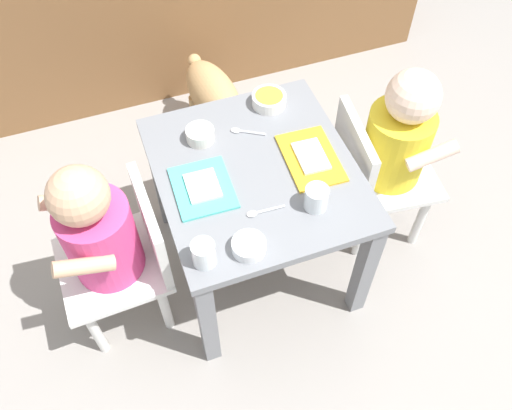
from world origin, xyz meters
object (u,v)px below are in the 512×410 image
food_tray_right (311,158)px  veggie_bowl_near (200,134)px  cereal_bowl_left_side (249,246)px  veggie_bowl_far (269,99)px  dog (218,100)px  food_tray_left (203,187)px  water_cup_right (204,255)px  water_cup_left (316,199)px  spoon_by_right_tray (244,131)px  seated_child_right (395,143)px  seated_child_left (103,236)px  spoon_by_left_tray (261,211)px  dining_table (256,188)px

food_tray_right → veggie_bowl_near: veggie_bowl_near is taller
cereal_bowl_left_side → veggie_bowl_far: size_ratio=0.83×
dog → veggie_bowl_near: size_ratio=5.82×
veggie_bowl_near → cereal_bowl_left_side: (0.01, -0.38, -0.00)m
dog → food_tray_right: food_tray_right is taller
food_tray_left → veggie_bowl_far: size_ratio=1.84×
dog → cereal_bowl_left_side: cereal_bowl_left_side is taller
water_cup_right → water_cup_left: bearing=11.2°
food_tray_right → spoon_by_right_tray: (-0.14, 0.15, -0.00)m
seated_child_right → seated_child_left: bearing=-177.6°
seated_child_right → spoon_by_left_tray: seated_child_right is taller
food_tray_left → dining_table: bearing=5.8°
cereal_bowl_left_side → veggie_bowl_near: bearing=91.0°
seated_child_left → water_cup_right: seated_child_left is taller
food_tray_left → water_cup_left: 0.29m
dining_table → food_tray_right: size_ratio=2.73×
dining_table → veggie_bowl_far: size_ratio=5.87×
seated_child_left → spoon_by_left_tray: seated_child_left is taller
dog → water_cup_right: 0.86m
seated_child_left → dog: bearing=51.0°
dog → water_cup_left: bearing=-86.2°
water_cup_left → spoon_by_left_tray: 0.14m
veggie_bowl_far → cereal_bowl_left_side: bearing=-116.0°
veggie_bowl_far → spoon_by_left_tray: veggie_bowl_far is taller
water_cup_left → spoon_by_left_tray: (-0.13, 0.03, -0.03)m
food_tray_left → spoon_by_left_tray: 0.17m
spoon_by_left_tray → dog: bearing=82.8°
food_tray_right → water_cup_left: size_ratio=3.31×
seated_child_right → food_tray_right: size_ratio=3.03×
water_cup_left → food_tray_right: bearing=70.9°
veggie_bowl_near → veggie_bowl_far: size_ratio=0.79×
spoon_by_right_tray → water_cup_right: bearing=-121.6°
water_cup_left → veggie_bowl_far: water_cup_left is taller
water_cup_left → veggie_bowl_near: water_cup_left is taller
spoon_by_left_tray → water_cup_right: bearing=-153.2°
veggie_bowl_far → spoon_by_right_tray: veggie_bowl_far is taller
dining_table → water_cup_right: 0.32m
dining_table → dog: 0.57m
dining_table → veggie_bowl_far: (0.12, 0.22, 0.10)m
seated_child_left → veggie_bowl_far: size_ratio=6.54×
dining_table → water_cup_left: water_cup_left is taller
seated_child_right → dining_table: bearing=179.8°
food_tray_left → spoon_by_right_tray: 0.23m
veggie_bowl_near → cereal_bowl_left_side: veggie_bowl_near is taller
food_tray_right → water_cup_left: 0.16m
veggie_bowl_far → spoon_by_right_tray: size_ratio=1.08×
dog → spoon_by_right_tray: (-0.04, -0.41, 0.24)m
seated_child_left → food_tray_right: size_ratio=3.04×
food_tray_right → dining_table: bearing=174.2°
spoon_by_right_tray → water_cup_left: bearing=-74.4°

